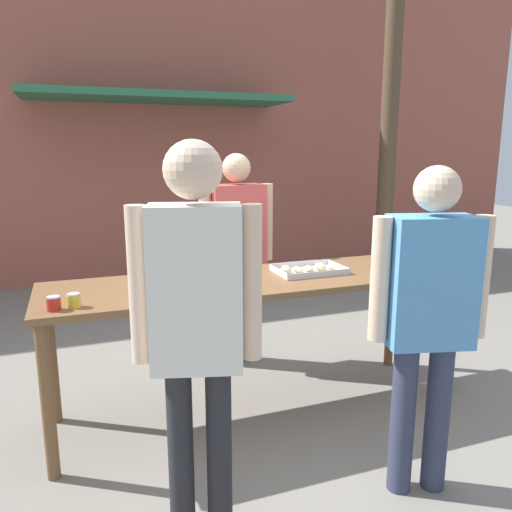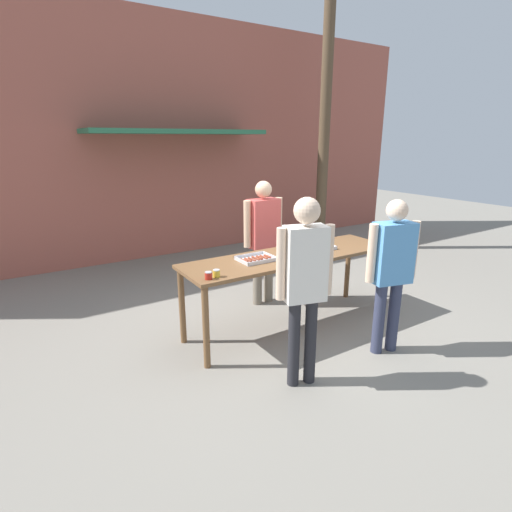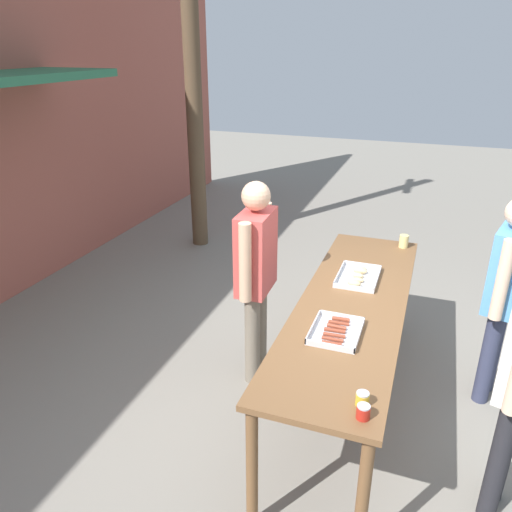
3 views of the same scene
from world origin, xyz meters
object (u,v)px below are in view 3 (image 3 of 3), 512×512
object	(u,v)px
food_tray_buns	(358,277)
condiment_jar_ketchup	(362,399)
utility_pole	(190,18)
person_customer_with_cup	(506,285)
condiment_jar_mustard	(363,412)
food_tray_sausages	(336,332)
person_server_behind_table	(256,267)
beer_cup	(404,241)

from	to	relation	value
food_tray_buns	condiment_jar_ketchup	xyz separation A→B (m)	(-1.52, -0.27, 0.02)
utility_pole	person_customer_with_cup	bearing A→B (deg)	-121.56
condiment_jar_mustard	person_customer_with_cup	bearing A→B (deg)	-24.54
food_tray_sausages	utility_pole	xyz separation A→B (m)	(3.27, 2.61, 2.02)
food_tray_sausages	condiment_jar_ketchup	size ratio (longest dim) A/B	5.24
person_customer_with_cup	food_tray_sausages	bearing A→B (deg)	-32.57
condiment_jar_mustard	utility_pole	xyz separation A→B (m)	(4.02, 2.91, 2.00)
person_server_behind_table	person_customer_with_cup	xyz separation A→B (m)	(0.39, -1.87, -0.03)
condiment_jar_mustard	utility_pole	distance (m)	5.35
utility_pole	person_server_behind_table	bearing A→B (deg)	-145.45
food_tray_buns	utility_pole	size ratio (longest dim) A/B	0.08
beer_cup	person_customer_with_cup	distance (m)	1.07
person_customer_with_cup	utility_pole	bearing A→B (deg)	-106.70
food_tray_buns	condiment_jar_ketchup	bearing A→B (deg)	-169.85
person_server_behind_table	utility_pole	size ratio (longest dim) A/B	0.30
food_tray_sausages	person_server_behind_table	world-z (taller)	person_server_behind_table
food_tray_buns	person_server_behind_table	xyz separation A→B (m)	(-0.26, 0.78, 0.08)
condiment_jar_mustard	person_server_behind_table	bearing A→B (deg)	38.33
food_tray_sausages	person_server_behind_table	xyz separation A→B (m)	(0.61, 0.78, 0.08)
condiment_jar_ketchup	person_server_behind_table	world-z (taller)	person_server_behind_table
condiment_jar_ketchup	person_customer_with_cup	size ratio (longest dim) A/B	0.05
person_customer_with_cup	utility_pole	world-z (taller)	utility_pole
beer_cup	person_server_behind_table	distance (m)	1.52
condiment_jar_ketchup	beer_cup	bearing A→B (deg)	-0.33
condiment_jar_ketchup	person_server_behind_table	distance (m)	1.64
food_tray_buns	utility_pole	world-z (taller)	utility_pole
beer_cup	utility_pole	xyz separation A→B (m)	(1.57, 2.90, 1.98)
food_tray_buns	beer_cup	bearing A→B (deg)	-19.05
condiment_jar_mustard	beer_cup	xyz separation A→B (m)	(2.45, 0.01, 0.02)
condiment_jar_mustard	condiment_jar_ketchup	world-z (taller)	same
person_server_behind_table	food_tray_buns	bearing A→B (deg)	-73.55
food_tray_buns	person_server_behind_table	distance (m)	0.83
beer_cup	person_customer_with_cup	xyz separation A→B (m)	(-0.70, -0.80, 0.01)
food_tray_sausages	beer_cup	world-z (taller)	beer_cup
food_tray_buns	person_server_behind_table	size ratio (longest dim) A/B	0.27
beer_cup	person_server_behind_table	size ratio (longest dim) A/B	0.07
food_tray_buns	beer_cup	distance (m)	0.88
condiment_jar_mustard	condiment_jar_ketchup	xyz separation A→B (m)	(0.10, 0.02, 0.00)
food_tray_sausages	beer_cup	distance (m)	1.73
condiment_jar_ketchup	beer_cup	xyz separation A→B (m)	(2.35, -0.01, 0.02)
beer_cup	person_server_behind_table	world-z (taller)	person_server_behind_table
beer_cup	utility_pole	bearing A→B (deg)	61.53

